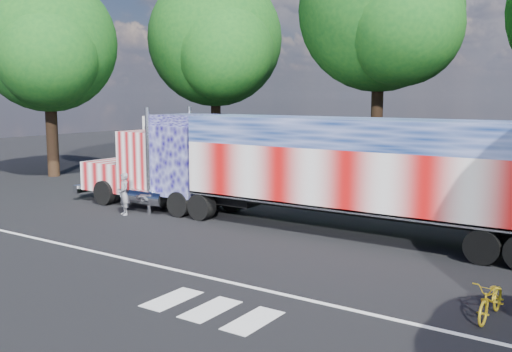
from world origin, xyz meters
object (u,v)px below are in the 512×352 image
Objects in this scene: coach_bus at (242,150)px; tree_nw_a at (216,40)px; bicycle at (491,299)px; tree_n_mid at (382,11)px; tree_w_a at (48,44)px; woman at (124,194)px; semi_truck at (298,167)px.

tree_nw_a is (-6.88, 6.58, 6.89)m from coach_bus.
coach_bus is at bearing 144.16° from bicycle.
tree_w_a is (-16.71, -10.33, -1.81)m from tree_n_mid.
tree_n_mid is 1.20× the size of tree_w_a.
tree_n_mid reaches higher than coach_bus.
tree_nw_a is (-7.81, 16.31, 7.93)m from woman.
bicycle is at bearing -61.32° from tree_n_mid.
semi_truck is 21.53m from tree_nw_a.
tree_n_mid is (5.58, 6.15, 7.84)m from coach_bus.
coach_bus is 20.67m from bicycle.
tree_n_mid reaches higher than tree_w_a.
coach_bus is 11.42m from tree_n_mid.
semi_truck is at bearing 149.39° from bicycle.
bicycle is 31.25m from tree_nw_a.
coach_bus is 9.83m from woman.
woman is 1.03× the size of bicycle.
woman is 0.12× the size of tree_n_mid.
woman is (0.93, -9.73, -1.04)m from coach_bus.
tree_nw_a reaches higher than coach_bus.
tree_nw_a reaches higher than tree_w_a.
bicycle is at bearing -17.93° from tree_w_a.
woman is 19.74m from tree_nw_a.
bicycle is 0.14× the size of tree_w_a.
tree_w_a is (-27.17, 8.79, 7.50)m from bicycle.
tree_nw_a is (-14.85, 14.17, 6.52)m from semi_truck.
semi_truck is 11.01m from coach_bus.
tree_w_a reaches higher than coach_bus.
tree_w_a is at bearing 165.19° from bicycle.
woman is at bearing -24.71° from tree_w_a.
tree_w_a is at bearing -111.60° from tree_nw_a.
woman is at bearing -64.42° from tree_nw_a.
bicycle is (15.10, -3.24, -0.43)m from woman.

